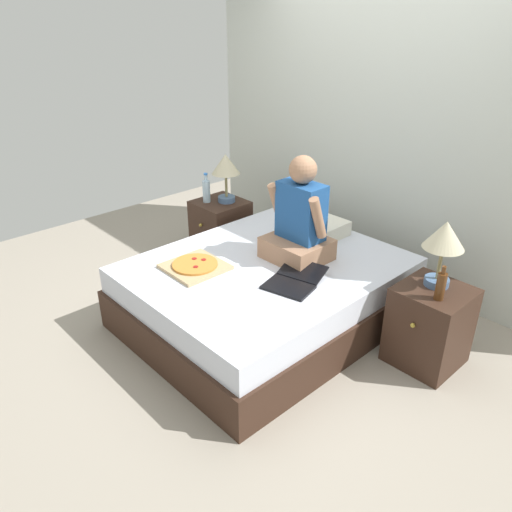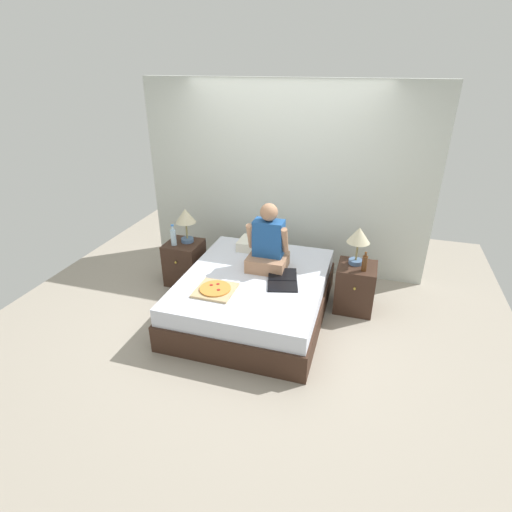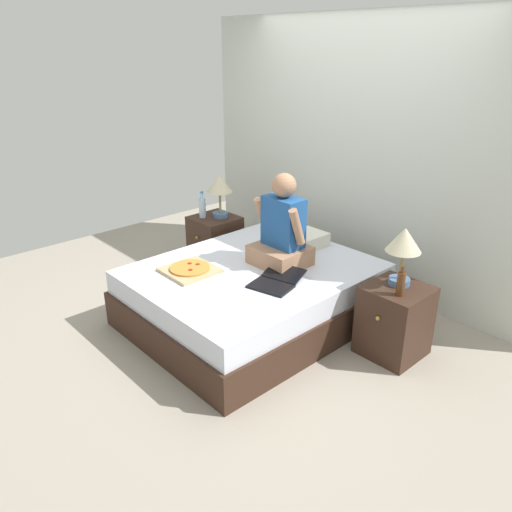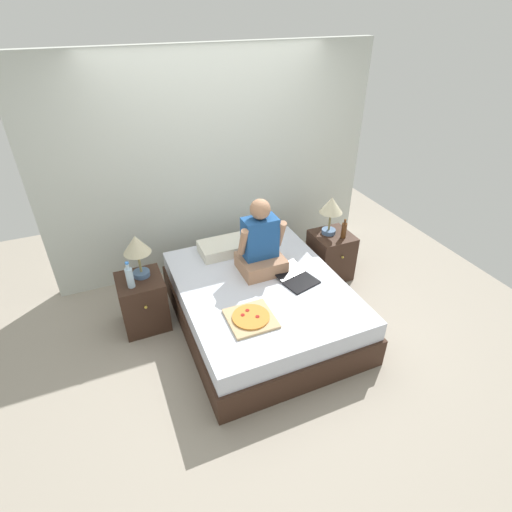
{
  "view_description": "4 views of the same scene",
  "coord_description": "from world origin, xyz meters",
  "views": [
    {
      "loc": [
        2.34,
        -2.28,
        2.2
      ],
      "look_at": [
        0.12,
        -0.22,
        0.68
      ],
      "focal_mm": 35.0,
      "sensor_mm": 36.0,
      "label": 1
    },
    {
      "loc": [
        1.16,
        -3.75,
        2.68
      ],
      "look_at": [
        0.01,
        0.03,
        0.73
      ],
      "focal_mm": 28.0,
      "sensor_mm": 36.0,
      "label": 2
    },
    {
      "loc": [
        2.82,
        -2.56,
        2.23
      ],
      "look_at": [
        0.13,
        -0.09,
        0.67
      ],
      "focal_mm": 35.0,
      "sensor_mm": 36.0,
      "label": 3
    },
    {
      "loc": [
        -1.28,
        -2.86,
        2.86
      ],
      "look_at": [
        -0.06,
        0.01,
        0.84
      ],
      "focal_mm": 28.0,
      "sensor_mm": 36.0,
      "label": 4
    }
  ],
  "objects": [
    {
      "name": "beer_bottle",
      "position": [
        1.17,
        0.36,
        0.66
      ],
      "size": [
        0.06,
        0.06,
        0.23
      ],
      "color": "#512D14",
      "rests_on": "nightstand_right"
    },
    {
      "name": "water_bottle",
      "position": [
        -1.18,
        0.37,
        0.68
      ],
      "size": [
        0.07,
        0.07,
        0.28
      ],
      "color": "silver",
      "rests_on": "nightstand_left"
    },
    {
      "name": "bed",
      "position": [
        0.0,
        0.0,
        0.25
      ],
      "size": [
        1.59,
        1.95,
        0.5
      ],
      "color": "#382319",
      "rests_on": "ground"
    },
    {
      "name": "lamp_on_right_nightstand",
      "position": [
        1.07,
        0.51,
        0.89
      ],
      "size": [
        0.26,
        0.26,
        0.45
      ],
      "color": "#4C6B93",
      "rests_on": "nightstand_right"
    },
    {
      "name": "nightstand_left",
      "position": [
        -1.1,
        0.46,
        0.28
      ],
      "size": [
        0.44,
        0.47,
        0.56
      ],
      "color": "#382319",
      "rests_on": "ground"
    },
    {
      "name": "nightstand_right",
      "position": [
        1.1,
        0.46,
        0.28
      ],
      "size": [
        0.44,
        0.47,
        0.56
      ],
      "color": "#382319",
      "rests_on": "ground"
    },
    {
      "name": "lamp_on_left_nightstand",
      "position": [
        -1.06,
        0.51,
        0.89
      ],
      "size": [
        0.26,
        0.26,
        0.45
      ],
      "color": "#4C6B93",
      "rests_on": "nightstand_left"
    },
    {
      "name": "wall_back",
      "position": [
        0.0,
        1.34,
        1.25
      ],
      "size": [
        3.84,
        0.12,
        2.5
      ],
      "primitive_type": "cube",
      "color": "silver",
      "rests_on": "ground"
    },
    {
      "name": "pizza_box",
      "position": [
        -0.29,
        -0.44,
        0.52
      ],
      "size": [
        0.4,
        0.4,
        0.04
      ],
      "color": "tan",
      "rests_on": "bed"
    },
    {
      "name": "pillow",
      "position": [
        -0.15,
        0.7,
        0.56
      ],
      "size": [
        0.52,
        0.34,
        0.12
      ],
      "primitive_type": "cube",
      "color": "silver",
      "rests_on": "bed"
    },
    {
      "name": "laptop",
      "position": [
        0.35,
        -0.08,
        0.52
      ],
      "size": [
        0.41,
        0.48,
        0.07
      ],
      "color": "black",
      "rests_on": "bed"
    },
    {
      "name": "ground_plane",
      "position": [
        0.0,
        0.0,
        0.0
      ],
      "size": [
        5.84,
        5.84,
        0.0
      ],
      "primitive_type": "plane",
      "color": "#9E9384"
    },
    {
      "name": "person_seated",
      "position": [
        0.09,
        0.24,
        0.79
      ],
      "size": [
        0.47,
        0.4,
        0.78
      ],
      "color": "#A37556",
      "rests_on": "bed"
    }
  ]
}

